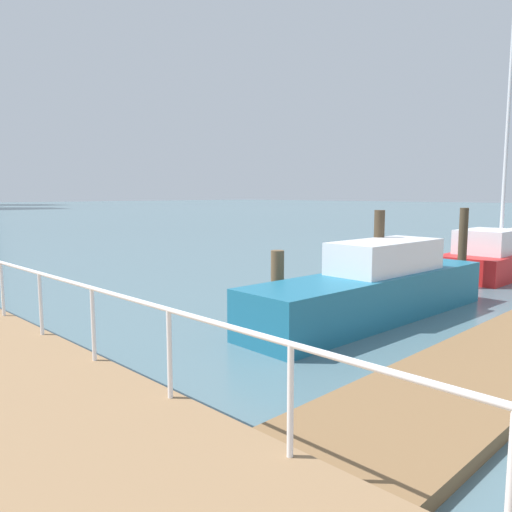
# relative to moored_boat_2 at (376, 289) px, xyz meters

# --- Properties ---
(ground_plane) EXTENTS (300.00, 300.00, 0.00)m
(ground_plane) POSITION_rel_moored_boat_2_xyz_m (-3.23, 9.51, -0.67)
(ground_plane) COLOR slate
(boardwalk_railing) EXTENTS (0.06, 24.24, 1.08)m
(boardwalk_railing) POSITION_rel_moored_boat_2_xyz_m (-6.38, -2.18, 0.58)
(boardwalk_railing) COLOR white
(boardwalk_railing) RESTS_ON boardwalk
(dock_piling_0) EXTENTS (0.25, 0.25, 2.35)m
(dock_piling_0) POSITION_rel_moored_boat_2_xyz_m (4.90, 0.17, 0.51)
(dock_piling_0) COLOR #473826
(dock_piling_0) RESTS_ON ground_plane
(dock_piling_1) EXTENTS (0.25, 0.25, 2.37)m
(dock_piling_1) POSITION_rel_moored_boat_2_xyz_m (1.00, 0.56, 0.52)
(dock_piling_1) COLOR #473826
(dock_piling_1) RESTS_ON ground_plane
(dock_piling_2) EXTENTS (0.29, 0.29, 1.55)m
(dock_piling_2) POSITION_rel_moored_boat_2_xyz_m (-1.75, 1.36, 0.11)
(dock_piling_2) COLOR brown
(dock_piling_2) RESTS_ON ground_plane
(moored_boat_2) EXTENTS (7.13, 1.83, 1.72)m
(moored_boat_2) POSITION_rel_moored_boat_2_xyz_m (0.00, 0.00, 0.00)
(moored_boat_2) COLOR #1E6B8C
(moored_boat_2) RESTS_ON ground_plane
(moored_boat_3) EXTENTS (6.03, 1.96, 8.49)m
(moored_boat_3) POSITION_rel_moored_boat_2_xyz_m (8.23, 0.37, -0.06)
(moored_boat_3) COLOR red
(moored_boat_3) RESTS_ON ground_plane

